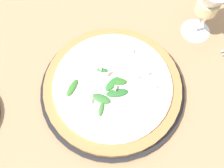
# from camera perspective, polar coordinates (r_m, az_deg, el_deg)

# --- Properties ---
(ground_plane) EXTENTS (6.00, 6.00, 0.00)m
(ground_plane) POSITION_cam_1_polar(r_m,az_deg,el_deg) (0.60, -1.45, -2.00)
(ground_plane) COLOR #9E7A56
(pizza_arugula_main) EXTENTS (0.33, 0.33, 0.05)m
(pizza_arugula_main) POSITION_cam_1_polar(r_m,az_deg,el_deg) (0.59, -0.01, -0.53)
(pizza_arugula_main) COLOR black
(pizza_arugula_main) RESTS_ON ground_plane
(wine_glass) EXTENTS (0.09, 0.09, 0.16)m
(wine_glass) POSITION_cam_1_polar(r_m,az_deg,el_deg) (0.63, 20.59, 16.63)
(wine_glass) COLOR white
(wine_glass) RESTS_ON ground_plane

